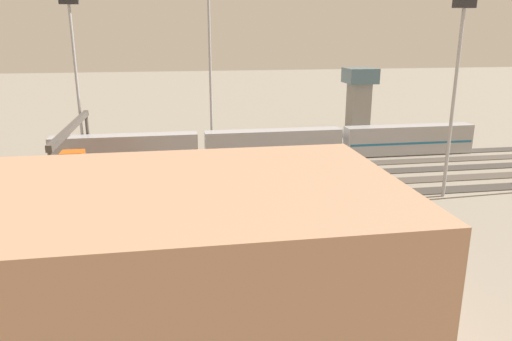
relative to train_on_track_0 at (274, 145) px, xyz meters
name	(u,v)px	position (x,y,z in m)	size (l,w,h in m)	color
ground_plane	(280,177)	(0.96, 10.00, -2.59)	(400.00, 400.00, 0.00)	gray
track_bed_0	(268,160)	(0.96, 0.00, -2.53)	(140.00, 2.80, 0.12)	#3D3833
track_bed_1	(274,168)	(0.96, 5.00, -2.53)	(140.00, 2.80, 0.12)	#4C443D
track_bed_2	(280,176)	(0.96, 10.00, -2.53)	(140.00, 2.80, 0.12)	#3D3833
track_bed_3	(288,187)	(0.96, 15.00, -2.53)	(140.00, 2.80, 0.12)	#4C443D
track_bed_4	(297,198)	(0.96, 20.00, -2.53)	(140.00, 2.80, 0.12)	#3D3833
train_on_track_0	(274,145)	(0.00, 0.00, 0.00)	(71.40, 3.06, 5.00)	#A8AAB2
train_on_track_2	(95,171)	(27.56, 10.00, -0.43)	(10.00, 3.00, 5.00)	#D85914
light_mast_0	(75,60)	(30.98, -2.10, 14.11)	(2.80, 0.70, 26.03)	#9EA0A5
light_mast_2	(210,45)	(10.06, -3.45, 16.28)	(2.80, 0.70, 30.02)	#9EA0A5
light_mast_3	(457,73)	(-18.39, 22.09, 13.45)	(2.80, 0.70, 24.84)	#9EA0A5
signal_gantry	(71,135)	(30.11, 10.00, 4.84)	(0.70, 25.00, 8.80)	#4C4742
maintenance_shed	(129,259)	(19.75, 45.18, 2.77)	(38.91, 20.73, 10.71)	tan
control_tower	(359,96)	(-21.32, -17.12, 5.45)	(6.00, 6.00, 13.77)	gray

